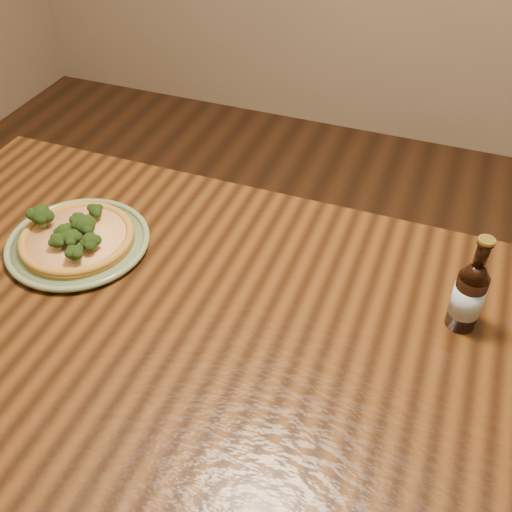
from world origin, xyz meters
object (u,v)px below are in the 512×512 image
(table, at_px, (225,363))
(beer_bottle, at_px, (469,295))
(plate, at_px, (78,243))
(pizza, at_px, (76,236))

(table, xyz_separation_m, beer_bottle, (0.41, 0.17, 0.17))
(plate, height_order, beer_bottle, beer_bottle)
(plate, distance_m, beer_bottle, 0.79)
(table, xyz_separation_m, plate, (-0.38, 0.11, 0.10))
(pizza, height_order, beer_bottle, beer_bottle)
(table, relative_size, pizza, 6.61)
(table, bearing_deg, beer_bottle, 23.14)
(table, distance_m, pizza, 0.42)
(pizza, bearing_deg, beer_bottle, 4.58)
(plate, relative_size, pizza, 1.26)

